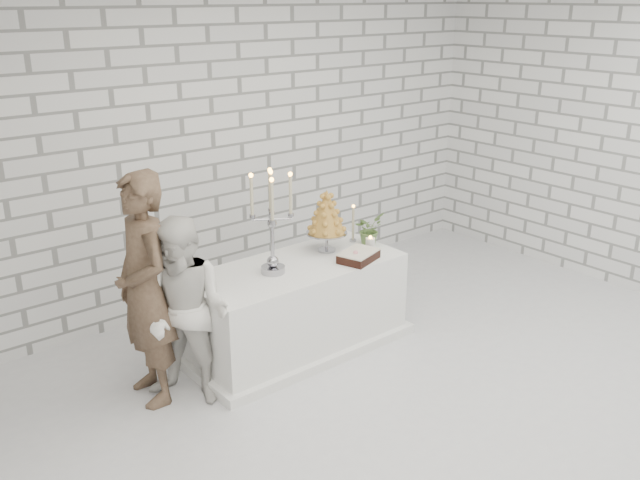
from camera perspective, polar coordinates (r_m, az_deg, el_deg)
The scene contains 11 objects.
ground at distance 5.39m, azimuth 9.24°, elevation -12.30°, with size 6.00×5.00×0.01m, color silver.
wall_back at distance 6.61m, azimuth -6.52°, elevation 7.99°, with size 6.00×0.01×3.00m, color white.
cake_table at distance 5.75m, azimuth -1.96°, elevation -5.56°, with size 1.80×0.80×0.75m, color white.
groom at distance 5.02m, azimuth -14.37°, elevation -4.04°, with size 0.63×0.41×1.73m, color #483528.
bride at distance 4.98m, azimuth -11.09°, elevation -5.97°, with size 0.68×0.53×1.41m, color white.
candelabra at distance 5.32m, azimuth -4.03°, elevation 1.46°, with size 0.34×0.34×0.84m, color #96959E, non-canonical shape.
croquembouche at distance 5.81m, azimuth 0.56°, elevation 1.62°, with size 0.35×0.35×0.55m, color #A5722A, non-canonical shape.
chocolate_cake at distance 5.69m, azimuth 3.22°, elevation -1.33°, with size 0.33×0.24×0.08m, color black.
pillar_candle at distance 5.89m, azimuth 4.20°, elevation -0.40°, with size 0.08×0.08×0.12m, color white.
extra_taper at distance 6.08m, azimuth 2.77°, elevation 1.30°, with size 0.06×0.06×0.32m, color #BEB594.
flowers at distance 6.03m, azimuth 4.09°, elevation 0.92°, with size 0.26×0.22×0.28m, color #3A652A.
Camera 1 is at (-3.51, -2.94, 2.84)m, focal length 38.46 mm.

